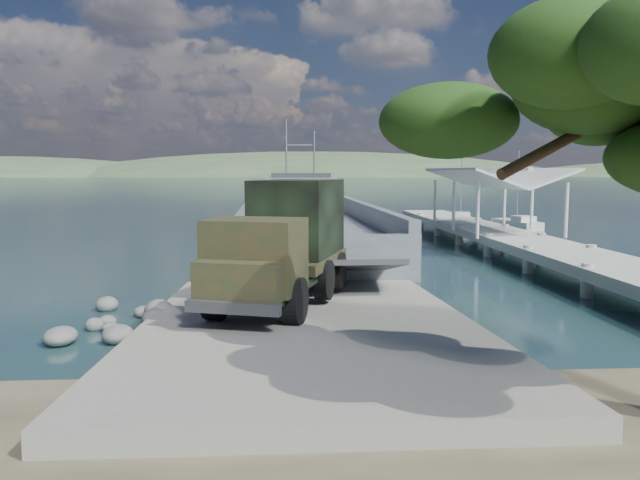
{
  "coord_description": "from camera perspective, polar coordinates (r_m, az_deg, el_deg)",
  "views": [
    {
      "loc": [
        -0.8,
        -19.86,
        5.06
      ],
      "look_at": [
        0.81,
        6.0,
        2.17
      ],
      "focal_mm": 35.0,
      "sensor_mm": 36.0,
      "label": 1
    }
  ],
  "objects": [
    {
      "name": "ground",
      "position": [
        20.51,
        -1.23,
        -7.93
      ],
      "size": [
        1400.0,
        1400.0,
        0.0
      ],
      "primitive_type": "plane",
      "color": "#193B3C",
      "rests_on": "ground"
    },
    {
      "name": "boat_ramp",
      "position": [
        19.48,
        -1.11,
        -7.94
      ],
      "size": [
        10.0,
        18.0,
        0.5
      ],
      "primitive_type": "cube",
      "color": "gray",
      "rests_on": "ground"
    },
    {
      "name": "shoreline_rocks",
      "position": [
        21.66,
        -18.05,
        -7.47
      ],
      "size": [
        3.2,
        5.6,
        0.9
      ],
      "primitive_type": null,
      "color": "#525250",
      "rests_on": "ground"
    },
    {
      "name": "distant_headlands",
      "position": [
        582.1,
        1.44,
        5.85
      ],
      "size": [
        1000.0,
        240.0,
        48.0
      ],
      "primitive_type": null,
      "color": "#375736",
      "rests_on": "ground"
    },
    {
      "name": "pier",
      "position": [
        41.16,
        16.04,
        1.28
      ],
      "size": [
        6.4,
        44.0,
        6.1
      ],
      "color": "#AAAAA0",
      "rests_on": "ground"
    },
    {
      "name": "landing_craft",
      "position": [
        42.07,
        -1.14,
        0.57
      ],
      "size": [
        9.13,
        33.99,
        10.05
      ],
      "rotation": [
        0.0,
        0.0,
        0.02
      ],
      "color": "#4F565D",
      "rests_on": "ground"
    },
    {
      "name": "military_truck",
      "position": [
        21.76,
        -3.17,
        -0.14
      ],
      "size": [
        5.32,
        9.48,
        4.22
      ],
      "rotation": [
        0.0,
        0.0,
        -0.3
      ],
      "color": "black",
      "rests_on": "boat_ramp"
    },
    {
      "name": "soldier",
      "position": [
        18.64,
        -3.19,
        -4.63
      ],
      "size": [
        0.88,
        0.84,
        2.02
      ],
      "primitive_type": "imported",
      "rotation": [
        0.0,
        0.0,
        0.67
      ],
      "color": "#22341C",
      "rests_on": "boat_ramp"
    },
    {
      "name": "sailboat_near",
      "position": [
        57.21,
        17.61,
        1.36
      ],
      "size": [
        2.73,
        5.99,
        7.03
      ],
      "rotation": [
        0.0,
        0.0,
        0.19
      ],
      "color": "silver",
      "rests_on": "ground"
    },
    {
      "name": "sailboat_far",
      "position": [
        60.91,
        12.73,
        1.78
      ],
      "size": [
        2.79,
        5.97,
        7.01
      ],
      "rotation": [
        0.0,
        0.0,
        -0.2
      ],
      "color": "silver",
      "rests_on": "ground"
    }
  ]
}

